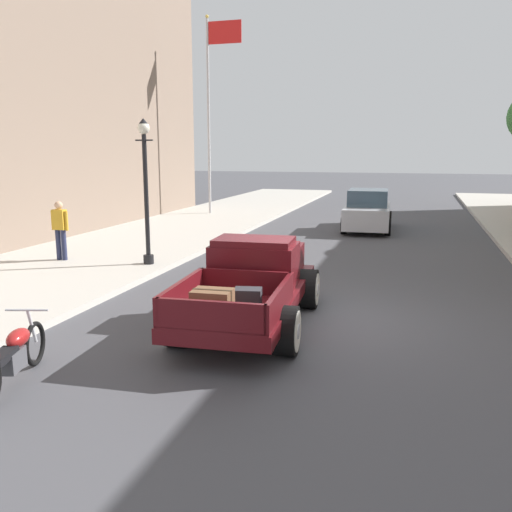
{
  "coord_description": "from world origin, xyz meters",
  "views": [
    {
      "loc": [
        1.78,
        -9.92,
        3.18
      ],
      "look_at": [
        -1.38,
        0.8,
        1.0
      ],
      "focal_mm": 38.07,
      "sensor_mm": 36.0,
      "label": 1
    }
  ],
  "objects_px": {
    "car_background_silver": "(368,211)",
    "street_lamp_near": "(146,181)",
    "hotrod_truck_maroon": "(253,282)",
    "pedestrian_sidewalk_left": "(60,227)",
    "motorcycle_parked": "(13,355)",
    "flagpole": "(213,94)"
  },
  "relations": [
    {
      "from": "car_background_silver",
      "to": "street_lamp_near",
      "type": "relative_size",
      "value": 1.13
    },
    {
      "from": "hotrod_truck_maroon",
      "to": "pedestrian_sidewalk_left",
      "type": "distance_m",
      "value": 7.45
    },
    {
      "from": "hotrod_truck_maroon",
      "to": "car_background_silver",
      "type": "bearing_deg",
      "value": 85.48
    },
    {
      "from": "hotrod_truck_maroon",
      "to": "pedestrian_sidewalk_left",
      "type": "xyz_separation_m",
      "value": [
        -6.64,
        3.36,
        0.33
      ]
    },
    {
      "from": "motorcycle_parked",
      "to": "flagpole",
      "type": "distance_m",
      "value": 20.28
    },
    {
      "from": "motorcycle_parked",
      "to": "flagpole",
      "type": "xyz_separation_m",
      "value": [
        -4.3,
        19.09,
        5.33
      ]
    },
    {
      "from": "motorcycle_parked",
      "to": "car_background_silver",
      "type": "distance_m",
      "value": 16.74
    },
    {
      "from": "pedestrian_sidewalk_left",
      "to": "car_background_silver",
      "type": "bearing_deg",
      "value": 50.71
    },
    {
      "from": "motorcycle_parked",
      "to": "car_background_silver",
      "type": "xyz_separation_m",
      "value": [
        3.32,
        16.4,
        0.33
      ]
    },
    {
      "from": "pedestrian_sidewalk_left",
      "to": "flagpole",
      "type": "distance_m",
      "value": 12.92
    },
    {
      "from": "car_background_silver",
      "to": "street_lamp_near",
      "type": "distance_m",
      "value": 10.57
    },
    {
      "from": "motorcycle_parked",
      "to": "car_background_silver",
      "type": "relative_size",
      "value": 0.47
    },
    {
      "from": "car_background_silver",
      "to": "motorcycle_parked",
      "type": "bearing_deg",
      "value": -101.46
    },
    {
      "from": "hotrod_truck_maroon",
      "to": "car_background_silver",
      "type": "relative_size",
      "value": 1.15
    },
    {
      "from": "motorcycle_parked",
      "to": "street_lamp_near",
      "type": "distance_m",
      "value": 7.71
    },
    {
      "from": "pedestrian_sidewalk_left",
      "to": "flagpole",
      "type": "relative_size",
      "value": 0.18
    },
    {
      "from": "car_background_silver",
      "to": "hotrod_truck_maroon",
      "type": "bearing_deg",
      "value": -94.52
    },
    {
      "from": "hotrod_truck_maroon",
      "to": "flagpole",
      "type": "relative_size",
      "value": 0.55
    },
    {
      "from": "street_lamp_near",
      "to": "flagpole",
      "type": "xyz_separation_m",
      "value": [
        -2.57,
        11.84,
        3.39
      ]
    },
    {
      "from": "street_lamp_near",
      "to": "flagpole",
      "type": "relative_size",
      "value": 0.42
    },
    {
      "from": "pedestrian_sidewalk_left",
      "to": "motorcycle_parked",
      "type": "bearing_deg",
      "value": -58.52
    },
    {
      "from": "car_background_silver",
      "to": "street_lamp_near",
      "type": "xyz_separation_m",
      "value": [
        -5.05,
        -9.14,
        1.62
      ]
    }
  ]
}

